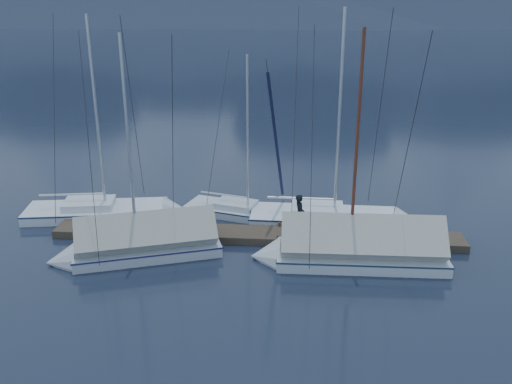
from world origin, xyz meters
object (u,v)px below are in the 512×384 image
Objects in this scene: sailboat_open_left at (118,212)px; sailboat_covered_near at (346,250)px; sailboat_open_mid at (257,215)px; sailboat_covered_far at (134,246)px; sailboat_open_right at (346,220)px; person at (300,214)px.

sailboat_open_left reaches higher than sailboat_covered_near.
sailboat_covered_far is at bearing -135.65° from sailboat_open_mid.
sailboat_open_left is at bearing 179.63° from sailboat_open_right.
sailboat_covered_far is (-4.69, -4.58, 0.33)m from sailboat_open_mid.
sailboat_covered_near is 8.65m from sailboat_covered_far.
sailboat_open_mid is 0.79× the size of sailboat_open_right.
sailboat_open_right is at bearing 85.63° from sailboat_covered_near.
sailboat_open_left is at bearing 116.38° from sailboat_covered_far.
sailboat_covered_far is 7.14m from person.
sailboat_covered_near is at bearing -151.10° from person.
sailboat_open_left is 11.06m from sailboat_open_right.
sailboat_open_left is at bearing 159.53° from sailboat_covered_near.
sailboat_covered_near is 2.81m from person.
sailboat_open_left is 11.49m from sailboat_covered_near.
sailboat_open_mid is 0.84× the size of sailboat_covered_near.
sailboat_open_left is at bearing -177.25° from sailboat_open_mid.
sailboat_open_right is 9.88m from sailboat_covered_far.
sailboat_open_right reaches higher than sailboat_open_mid.
person is at bearing -13.10° from sailboat_open_left.
sailboat_open_left reaches higher than sailboat_open_mid.
sailboat_open_right is at bearing -5.34° from sailboat_open_mid.
sailboat_covered_near reaches higher than person.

